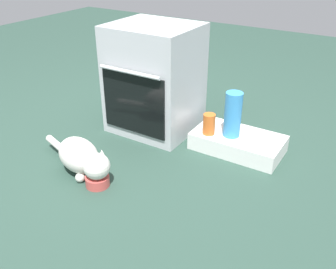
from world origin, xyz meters
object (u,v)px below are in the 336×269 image
(food_bowl, at_px, (97,180))
(sauce_jar, at_px, (209,124))
(cat, at_px, (82,157))
(water_bottle, at_px, (233,115))
(oven, at_px, (154,79))
(pantry_cabinet, at_px, (238,142))

(food_bowl, distance_m, sauce_jar, 0.81)
(cat, distance_m, water_bottle, 0.98)
(water_bottle, xyz_separation_m, sauce_jar, (-0.14, -0.06, -0.08))
(oven, relative_size, food_bowl, 5.43)
(oven, bearing_deg, sauce_jar, -8.87)
(oven, xyz_separation_m, cat, (-0.02, -0.75, -0.26))
(food_bowl, distance_m, cat, 0.17)
(cat, xyz_separation_m, water_bottle, (0.63, 0.73, 0.15))
(pantry_cabinet, distance_m, water_bottle, 0.21)
(oven, distance_m, sauce_jar, 0.52)
(oven, bearing_deg, water_bottle, -1.59)
(cat, relative_size, sauce_jar, 4.69)
(oven, relative_size, cat, 1.16)
(water_bottle, bearing_deg, pantry_cabinet, 37.57)
(food_bowl, relative_size, sauce_jar, 1.00)
(cat, xyz_separation_m, sauce_jar, (0.50, 0.67, 0.07))
(water_bottle, height_order, sauce_jar, water_bottle)
(food_bowl, height_order, sauce_jar, sauce_jar)
(pantry_cabinet, height_order, sauce_jar, sauce_jar)
(cat, bearing_deg, water_bottle, 64.67)
(cat, height_order, sauce_jar, sauce_jar)
(pantry_cabinet, relative_size, water_bottle, 1.95)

